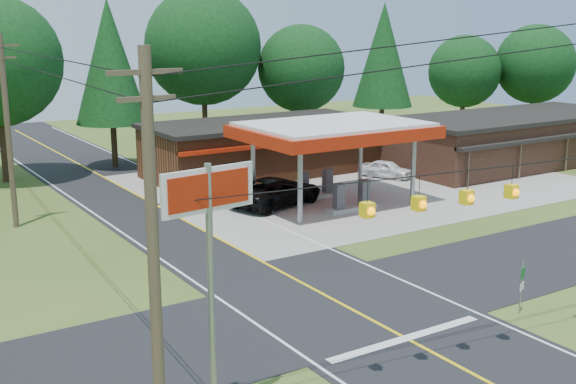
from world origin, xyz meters
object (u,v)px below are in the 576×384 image
gas_canopy (334,133)px  sedan_car (387,169)px  suv_car (277,192)px  big_stop_sign (210,234)px

gas_canopy → sedan_car: (7.55, 4.00, -3.66)m
gas_canopy → suv_car: size_ratio=1.75×
sedan_car → big_stop_sign: 33.31m
gas_canopy → big_stop_sign: 24.79m
gas_canopy → big_stop_sign: (-17.00, -18.01, 1.07)m
gas_canopy → big_stop_sign: size_ratio=1.48×
gas_canopy → suv_car: (-3.00, 1.50, -3.42)m
suv_car → sedan_car: 10.85m
big_stop_sign → suv_car: bearing=54.3°
suv_car → sedan_car: (10.55, 2.50, -0.24)m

